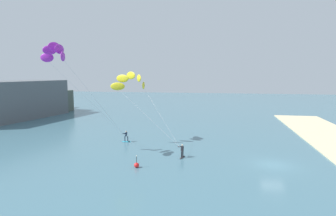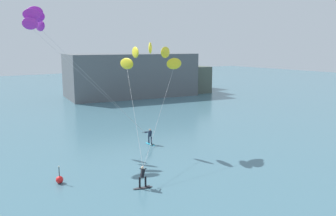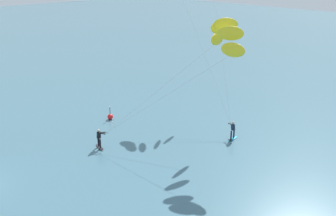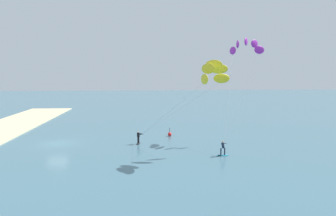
% 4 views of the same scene
% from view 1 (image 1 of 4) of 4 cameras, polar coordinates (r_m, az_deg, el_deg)
% --- Properties ---
extents(ground_plane, '(240.00, 240.00, 0.00)m').
position_cam_1_polar(ground_plane, '(35.16, 20.20, -10.59)').
color(ground_plane, '#426B7A').
extents(kitesurfer_nearshore, '(9.76, 11.15, 10.58)m').
position_cam_1_polar(kitesurfer_nearshore, '(41.80, -7.09, 4.98)').
color(kitesurfer_nearshore, '#333338').
rests_on(kitesurfer_nearshore, ground).
extents(kitesurfer_mid_water, '(11.46, 8.51, 13.97)m').
position_cam_1_polar(kitesurfer_mid_water, '(36.90, -20.98, 9.47)').
color(kitesurfer_mid_water, '#23ADD1').
rests_on(kitesurfer_mid_water, ground).
extents(marker_buoy, '(0.56, 0.56, 1.38)m').
position_cam_1_polar(marker_buoy, '(32.25, -6.28, -11.23)').
color(marker_buoy, red).
rests_on(marker_buoy, ground).
extents(distant_headland, '(35.52, 19.33, 8.63)m').
position_cam_1_polar(distant_headland, '(78.88, -27.35, 1.18)').
color(distant_headland, '#4C564C').
rests_on(distant_headland, ground).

